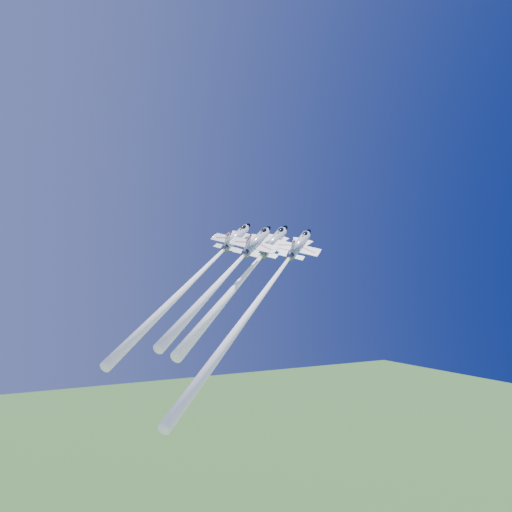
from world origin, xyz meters
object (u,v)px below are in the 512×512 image
jet_slot (229,272)px  jet_lead (246,274)px  jet_left (198,275)px  jet_right (262,295)px

jet_slot → jet_lead: bearing=89.4°
jet_slot → jet_left: bearing=150.6°
jet_left → jet_slot: (2.17, -7.75, 0.50)m
jet_right → jet_left: bearing=154.1°
jet_left → jet_slot: jet_left is taller
jet_left → jet_right: jet_left is taller
jet_right → jet_slot: (-2.72, 6.31, 3.79)m
jet_right → jet_slot: 7.85m
jet_lead → jet_slot: bearing=-90.6°
jet_lead → jet_left: bearing=-140.2°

